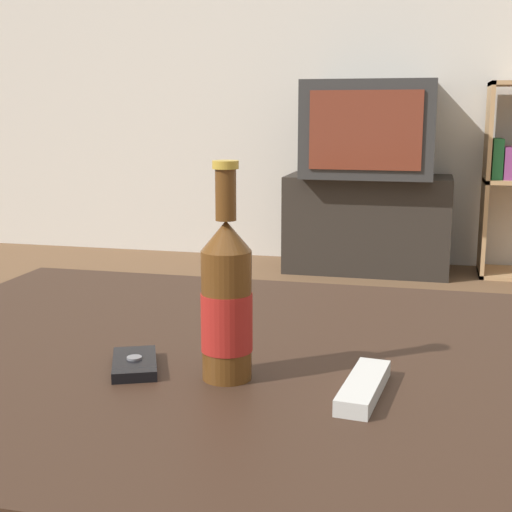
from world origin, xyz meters
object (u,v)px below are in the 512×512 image
television (370,129)px  tv_stand (367,224)px  beer_bottle (227,302)px  remote_control (364,387)px  cell_phone (135,364)px

television → tv_stand: bearing=90.0°
tv_stand → television: size_ratio=1.30×
beer_bottle → remote_control: beer_bottle is taller
beer_bottle → remote_control: 0.20m
beer_bottle → cell_phone: size_ratio=2.31×
tv_stand → cell_phone: same height
tv_stand → remote_control: (0.24, -2.87, 0.24)m
remote_control → beer_bottle: bearing=-178.7°
tv_stand → cell_phone: 2.86m
television → beer_bottle: bearing=-88.7°
television → beer_bottle: size_ratio=2.29×
beer_bottle → tv_stand: bearing=91.3°
remote_control → cell_phone: bearing=-177.1°
beer_bottle → remote_control: (0.18, -0.01, -0.09)m
tv_stand → beer_bottle: beer_bottle is taller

